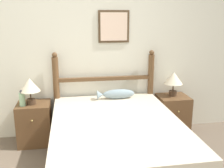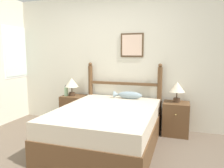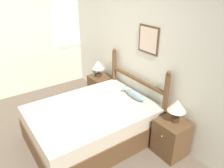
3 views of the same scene
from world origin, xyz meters
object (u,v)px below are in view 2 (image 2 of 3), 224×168
object	(u,v)px
bed	(107,127)
table_lamp_right	(177,88)
nightstand_left	(74,109)
nightstand_right	(176,119)
fish_pillow	(128,95)
bottle	(66,91)
table_lamp_left	(72,83)

from	to	relation	value
bed	table_lamp_right	distance (m)	1.41
nightstand_left	nightstand_right	distance (m)	2.01
table_lamp_right	fish_pillow	bearing A→B (deg)	-176.18
bed	bottle	bearing A→B (deg)	147.29
nightstand_left	fish_pillow	bearing A→B (deg)	-1.22
bottle	fish_pillow	bearing A→B (deg)	2.13
nightstand_left	table_lamp_right	size ratio (longest dim) A/B	1.61
bottle	fish_pillow	size ratio (longest dim) A/B	0.41
nightstand_left	nightstand_right	size ratio (longest dim) A/B	1.00
bed	table_lamp_left	distance (m)	1.39
table_lamp_right	fish_pillow	xyz separation A→B (m)	(-0.87, -0.06, -0.17)
table_lamp_right	fish_pillow	size ratio (longest dim) A/B	0.67
nightstand_right	table_lamp_left	xyz separation A→B (m)	(-2.03, -0.03, 0.54)
nightstand_right	table_lamp_right	world-z (taller)	table_lamp_right
table_lamp_right	bottle	size ratio (longest dim) A/B	1.63
bottle	fish_pillow	xyz separation A→B (m)	(1.27, 0.05, -0.01)
bottle	fish_pillow	distance (m)	1.27
nightstand_left	table_lamp_left	bearing A→B (deg)	-127.94
bed	table_lamp_right	world-z (taller)	table_lamp_right
bed	fish_pillow	xyz separation A→B (m)	(0.14, 0.77, 0.37)
nightstand_left	fish_pillow	xyz separation A→B (m)	(1.14, -0.02, 0.38)
nightstand_right	nightstand_left	bearing A→B (deg)	180.00
table_lamp_right	bottle	bearing A→B (deg)	-177.18
nightstand_left	bed	bearing A→B (deg)	-38.40
table_lamp_right	fish_pillow	world-z (taller)	table_lamp_right
bed	table_lamp_right	bearing A→B (deg)	39.56
bed	table_lamp_left	world-z (taller)	table_lamp_left
bed	fish_pillow	bearing A→B (deg)	80.07
bed	nightstand_left	distance (m)	1.28
nightstand_left	table_lamp_right	world-z (taller)	table_lamp_right
nightstand_right	fish_pillow	xyz separation A→B (m)	(-0.87, -0.02, 0.38)
nightstand_left	fish_pillow	size ratio (longest dim) A/B	1.09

